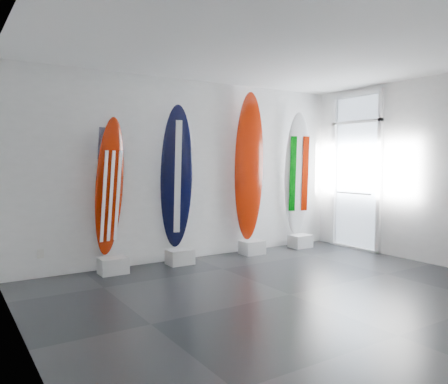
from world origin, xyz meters
TOP-DOWN VIEW (x-y plane):
  - floor at (0.00, 0.00)m, footprint 6.00×6.00m
  - ceiling at (0.00, 0.00)m, footprint 6.00×6.00m
  - wall_back at (0.00, 2.50)m, footprint 6.00×0.00m
  - wall_left at (-3.00, 0.00)m, footprint 0.00×5.00m
  - wall_right at (3.00, 0.00)m, footprint 0.00×5.00m
  - display_block_usa at (-1.51, 2.18)m, footprint 0.40×0.30m
  - surfboard_usa at (-1.51, 2.28)m, footprint 0.55×0.48m
  - display_block_navy at (-0.41, 2.18)m, footprint 0.40×0.30m
  - surfboard_navy at (-0.41, 2.28)m, footprint 0.59×0.46m
  - display_block_swiss at (1.02, 2.18)m, footprint 0.40×0.30m
  - surfboard_swiss at (1.02, 2.28)m, footprint 0.60×0.22m
  - display_block_italy at (2.17, 2.18)m, footprint 0.40×0.30m
  - surfboard_italy at (2.17, 2.28)m, footprint 0.57×0.37m
  - wall_outlet at (-2.45, 2.48)m, footprint 0.09×0.02m
  - glass_door at (2.97, 1.55)m, footprint 0.12×1.16m
  - balcony at (4.30, 1.55)m, footprint 2.80×2.20m

SIDE VIEW (x-z plane):
  - floor at x=0.00m, z-range 0.00..0.00m
  - display_block_usa at x=-1.51m, z-range 0.00..0.24m
  - display_block_navy at x=-0.41m, z-range 0.00..0.24m
  - display_block_swiss at x=1.02m, z-range 0.00..0.24m
  - display_block_italy at x=2.17m, z-range 0.00..0.24m
  - wall_outlet at x=-2.45m, z-range 0.28..0.41m
  - balcony at x=4.30m, z-range -0.10..1.10m
  - surfboard_usa at x=-1.51m, z-range 0.23..2.29m
  - surfboard_navy at x=-0.41m, z-range 0.24..2.54m
  - surfboard_italy at x=2.17m, z-range 0.24..2.58m
  - glass_door at x=2.97m, z-range 0.00..2.85m
  - wall_back at x=0.00m, z-range -1.50..4.50m
  - wall_left at x=-3.00m, z-range -1.00..4.00m
  - wall_right at x=3.00m, z-range -1.00..4.00m
  - surfboard_swiss at x=1.02m, z-range 0.24..2.86m
  - ceiling at x=0.00m, z-range 3.00..3.00m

